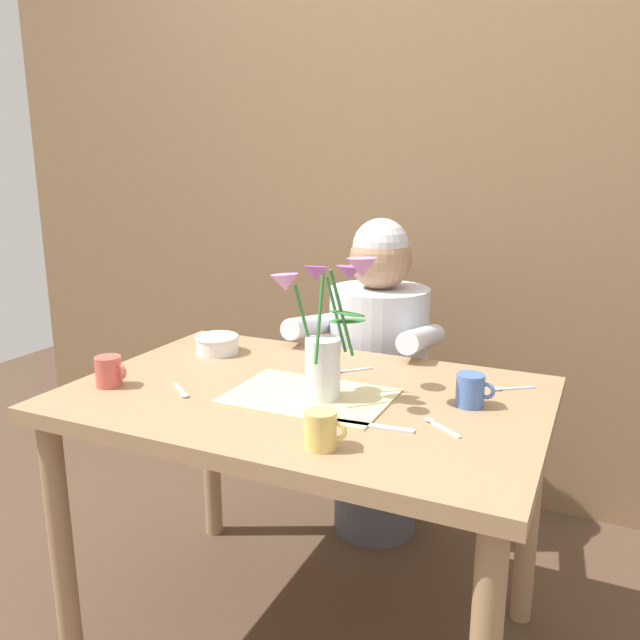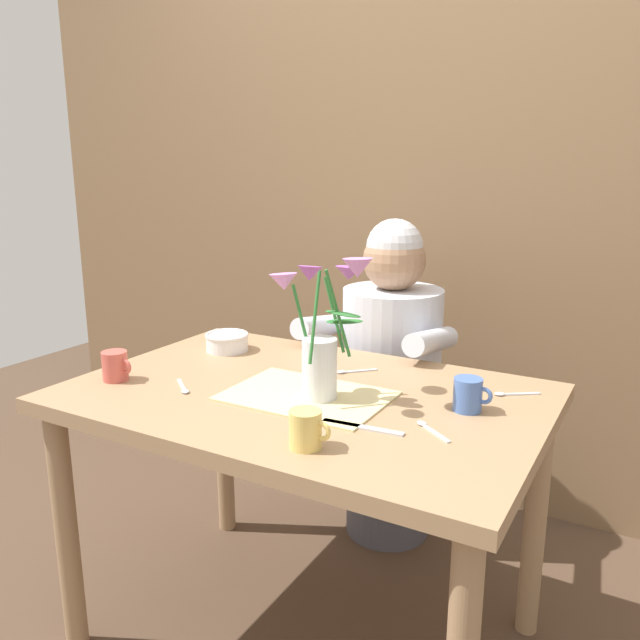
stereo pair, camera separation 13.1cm
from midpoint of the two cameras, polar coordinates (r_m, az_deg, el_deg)
ground_plane at (r=2.02m, az=0.76°, el=-26.49°), size 6.00×6.00×0.00m
wood_panel_backdrop at (r=2.52m, az=12.74°, el=12.16°), size 4.00×0.10×2.50m
dining_table at (r=1.68m, az=0.83°, el=-9.52°), size 1.20×0.80×0.74m
seated_person at (r=2.24m, az=8.01°, el=-5.78°), size 0.45×0.47×1.14m
striped_placemat at (r=1.60m, az=1.17°, el=-6.84°), size 0.40×0.28×0.00m
flower_vase at (r=1.54m, az=2.69°, el=-1.25°), size 0.30×0.26×0.36m
ceramic_bowl at (r=2.00m, az=-6.48°, el=-1.91°), size 0.14×0.14×0.06m
dinner_knife at (r=1.43m, az=6.50°, el=-9.58°), size 0.19×0.03×0.00m
tea_cup at (r=1.32m, az=1.65°, el=-9.81°), size 0.09×0.07×0.08m
coffee_cup at (r=1.78m, az=-15.87°, el=-4.01°), size 0.09×0.07×0.08m
ceramic_mug at (r=1.56m, az=15.54°, el=-6.49°), size 0.09×0.07×0.08m
spoon_0 at (r=1.79m, az=4.84°, el=-4.64°), size 0.10×0.09×0.01m
spoon_1 at (r=1.68m, az=-9.93°, el=-6.09°), size 0.10×0.09×0.01m
spoon_2 at (r=1.45m, az=12.29°, el=-9.47°), size 0.10×0.08×0.01m
spoon_3 at (r=1.70m, az=18.79°, el=-6.32°), size 0.11×0.08×0.01m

